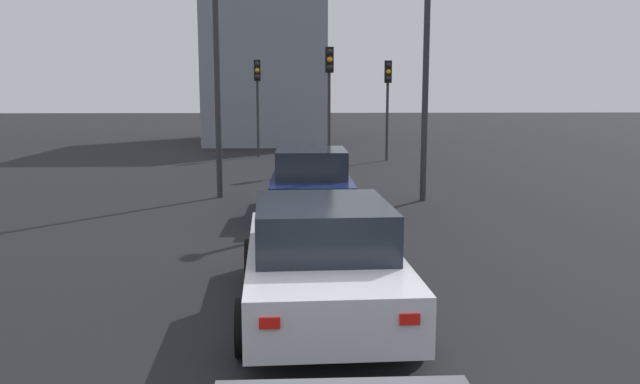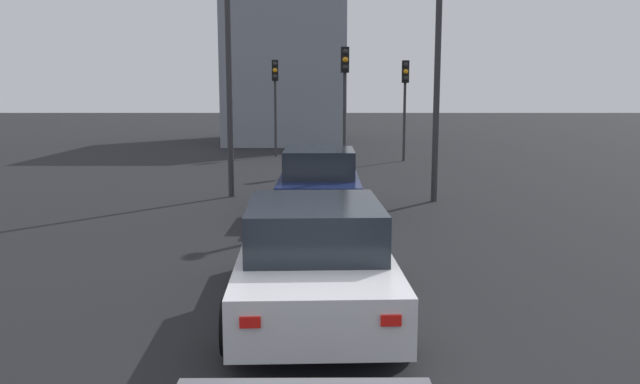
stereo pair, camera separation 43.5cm
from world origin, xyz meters
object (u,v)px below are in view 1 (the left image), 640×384
at_px(car_navy_lead, 311,183).
at_px(street_lamp_far, 427,30).
at_px(car_white_second, 321,258).
at_px(street_lamp_kerbside, 216,34).
at_px(traffic_light_near_right, 388,89).
at_px(traffic_light_far_left, 329,83).
at_px(traffic_light_near_left, 257,88).

bearing_deg(car_navy_lead, street_lamp_far, -57.82).
xyz_separation_m(car_white_second, street_lamp_kerbside, (9.30, 2.37, 3.64)).
bearing_deg(street_lamp_far, car_white_second, 160.38).
bearing_deg(street_lamp_kerbside, traffic_light_near_right, -32.80).
relative_size(traffic_light_far_left, street_lamp_far, 0.59).
xyz_separation_m(traffic_light_far_left, street_lamp_far, (-6.53, -2.13, 1.23)).
distance_m(car_navy_lead, traffic_light_near_left, 13.86).
height_order(car_navy_lead, car_white_second, car_navy_lead).
height_order(traffic_light_near_left, traffic_light_near_right, traffic_light_near_left).
bearing_deg(traffic_light_near_left, street_lamp_far, 18.19).
bearing_deg(car_navy_lead, traffic_light_near_right, -16.11).
distance_m(traffic_light_far_left, street_lamp_far, 6.97).
bearing_deg(street_lamp_kerbside, car_white_second, -165.69).
bearing_deg(street_lamp_far, car_navy_lead, 121.81).
height_order(traffic_light_near_right, traffic_light_far_left, traffic_light_far_left).
distance_m(traffic_light_near_right, street_lamp_kerbside, 10.96).
distance_m(car_navy_lead, car_white_second, 6.70).
distance_m(traffic_light_near_right, street_lamp_far, 9.98).
xyz_separation_m(traffic_light_near_left, street_lamp_kerbside, (-10.93, 0.45, 1.34)).
relative_size(street_lamp_kerbside, street_lamp_far, 0.99).
relative_size(car_white_second, traffic_light_far_left, 1.06).
bearing_deg(traffic_light_near_right, street_lamp_kerbside, -32.60).
height_order(traffic_light_near_right, street_lamp_kerbside, street_lamp_kerbside).
bearing_deg(traffic_light_near_right, traffic_light_far_left, -37.56).
distance_m(traffic_light_near_left, traffic_light_near_right, 5.72).
relative_size(traffic_light_near_left, street_lamp_far, 0.56).
bearing_deg(street_lamp_kerbside, traffic_light_near_left, -2.38).
bearing_deg(street_lamp_kerbside, traffic_light_far_left, -29.67).
bearing_deg(car_white_second, traffic_light_near_left, 3.17).
height_order(traffic_light_far_left, street_lamp_kerbside, street_lamp_kerbside).
xyz_separation_m(car_white_second, traffic_light_near_left, (20.23, 1.92, 2.30)).
height_order(car_white_second, street_lamp_far, street_lamp_far).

